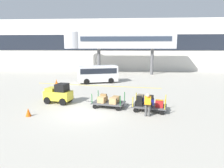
% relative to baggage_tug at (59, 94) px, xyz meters
% --- Properties ---
extents(ground_plane, '(120.00, 120.00, 0.00)m').
position_rel_baggage_tug_xyz_m(ground_plane, '(2.52, -2.41, -0.75)').
color(ground_plane, '#B2ADA0').
extents(apron_lead_line, '(14.57, 2.35, 0.01)m').
position_rel_baggage_tug_xyz_m(apron_lead_line, '(1.88, 7.48, -0.75)').
color(apron_lead_line, yellow).
rests_on(apron_lead_line, ground_plane).
extents(terminal_building, '(52.00, 2.51, 9.40)m').
position_rel_baggage_tug_xyz_m(terminal_building, '(2.52, 23.57, 3.96)').
color(terminal_building, silver).
rests_on(terminal_building, ground_plane).
extents(jet_bridge, '(17.63, 3.00, 6.72)m').
position_rel_baggage_tug_xyz_m(jet_bridge, '(3.39, 17.58, 4.61)').
color(jet_bridge, '#B7B7BC').
rests_on(jet_bridge, ground_plane).
extents(baggage_tug, '(2.29, 1.61, 1.58)m').
position_rel_baggage_tug_xyz_m(baggage_tug, '(0.00, 0.00, 0.00)').
color(baggage_tug, gold).
rests_on(baggage_tug, ground_plane).
extents(baggage_cart_lead, '(3.09, 1.86, 1.10)m').
position_rel_baggage_tug_xyz_m(baggage_cart_lead, '(4.05, -0.90, -0.26)').
color(baggage_cart_lead, '#4C4C4F').
rests_on(baggage_cart_lead, ground_plane).
extents(baggage_cart_middle, '(3.09, 1.86, 1.10)m').
position_rel_baggage_tug_xyz_m(baggage_cart_middle, '(6.92, -1.50, -0.20)').
color(baggage_cart_middle, '#4C4C4F').
rests_on(baggage_cart_middle, ground_plane).
extents(baggage_handler, '(0.46, 0.47, 1.56)m').
position_rel_baggage_tug_xyz_m(baggage_handler, '(6.74, -2.75, 0.11)').
color(baggage_handler, '#4C4C4C').
rests_on(baggage_handler, ground_plane).
extents(shuttle_van, '(5.15, 3.27, 2.10)m').
position_rel_baggage_tug_xyz_m(shuttle_van, '(1.76, 9.46, 0.48)').
color(shuttle_van, silver).
rests_on(shuttle_van, ground_plane).
extents(safety_cone_near, '(0.36, 0.36, 0.55)m').
position_rel_baggage_tug_xyz_m(safety_cone_near, '(-3.06, 8.17, -0.48)').
color(safety_cone_near, '#EA590F').
rests_on(safety_cone_near, ground_plane).
extents(safety_cone_far, '(0.36, 0.36, 0.55)m').
position_rel_baggage_tug_xyz_m(safety_cone_far, '(-0.94, -3.23, -0.48)').
color(safety_cone_far, '#EA590F').
rests_on(safety_cone_far, ground_plane).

